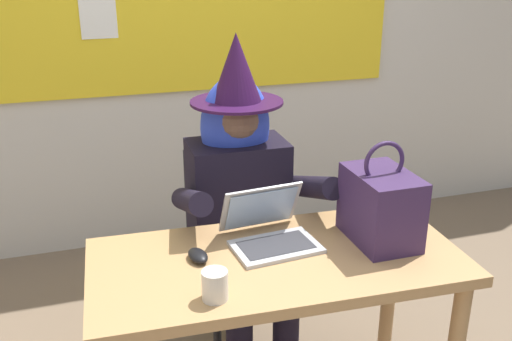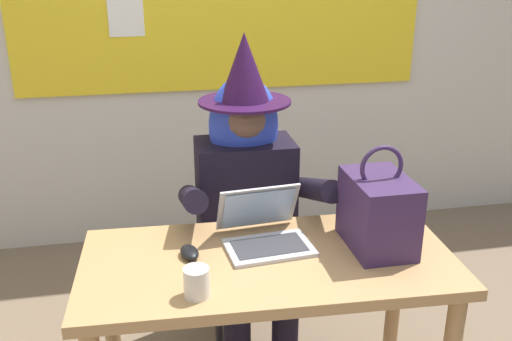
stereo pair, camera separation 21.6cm
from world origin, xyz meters
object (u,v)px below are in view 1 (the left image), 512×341
(desk_main, at_px, (277,285))
(computer_mouse, at_px, (198,256))
(chair_at_desk, at_px, (233,234))
(person_costumed, at_px, (241,187))
(laptop, at_px, (270,231))
(coffee_mug, at_px, (215,285))
(handbag, at_px, (381,206))

(desk_main, distance_m, computer_mouse, 0.30)
(desk_main, xyz_separation_m, chair_at_desk, (0.02, 0.67, -0.13))
(chair_at_desk, distance_m, computer_mouse, 0.72)
(person_costumed, height_order, laptop, person_costumed)
(desk_main, xyz_separation_m, person_costumed, (0.03, 0.54, 0.16))
(chair_at_desk, bearing_deg, coffee_mug, -23.10)
(computer_mouse, xyz_separation_m, handbag, (0.66, -0.05, 0.12))
(desk_main, relative_size, laptop, 4.06)
(laptop, bearing_deg, coffee_mug, -138.05)
(person_costumed, distance_m, coffee_mug, 0.78)
(computer_mouse, distance_m, coffee_mug, 0.25)
(desk_main, distance_m, handbag, 0.46)
(desk_main, bearing_deg, computer_mouse, 166.64)
(handbag, bearing_deg, coffee_mug, -163.55)
(desk_main, distance_m, coffee_mug, 0.36)
(laptop, height_order, handbag, handbag)
(coffee_mug, bearing_deg, handbag, 16.45)
(computer_mouse, height_order, coffee_mug, coffee_mug)
(handbag, bearing_deg, desk_main, -178.24)
(desk_main, relative_size, chair_at_desk, 1.46)
(computer_mouse, bearing_deg, person_costumed, 48.85)
(desk_main, bearing_deg, laptop, 84.98)
(desk_main, distance_m, laptop, 0.19)
(person_costumed, height_order, coffee_mug, person_costumed)
(desk_main, distance_m, chair_at_desk, 0.68)
(desk_main, relative_size, coffee_mug, 13.80)
(chair_at_desk, height_order, coffee_mug, chair_at_desk)
(chair_at_desk, distance_m, handbag, 0.84)
(computer_mouse, bearing_deg, coffee_mug, -99.72)
(laptop, relative_size, handbag, 0.86)
(person_costumed, bearing_deg, computer_mouse, -30.62)
(chair_at_desk, relative_size, person_costumed, 0.63)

